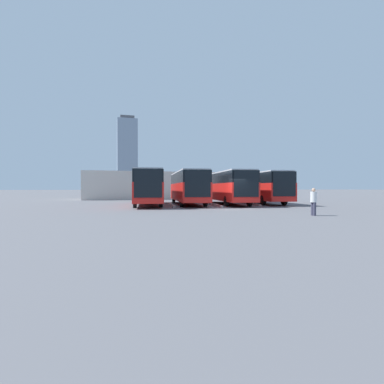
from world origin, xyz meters
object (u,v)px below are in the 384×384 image
bus_2 (188,186)px  bus_3 (148,186)px  bus_0 (259,187)px  bus_1 (227,186)px  pedestrian (314,201)px

bus_2 → bus_3: size_ratio=1.00×
bus_0 → bus_1: bearing=16.7°
bus_0 → bus_2: (8.38, 0.08, 0.00)m
bus_2 → pedestrian: size_ratio=7.31×
bus_0 → bus_3: bearing=8.5°
bus_0 → pedestrian: (4.19, 14.40, -0.97)m
bus_1 → bus_3: same height
bus_0 → bus_1: same height
bus_0 → bus_3: same height
bus_0 → bus_1: 4.25m
bus_1 → bus_3: 8.39m
bus_2 → pedestrian: 14.95m
bus_1 → pedestrian: bus_1 is taller
bus_2 → bus_0: bearing=-172.1°
bus_3 → pedestrian: size_ratio=7.31×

